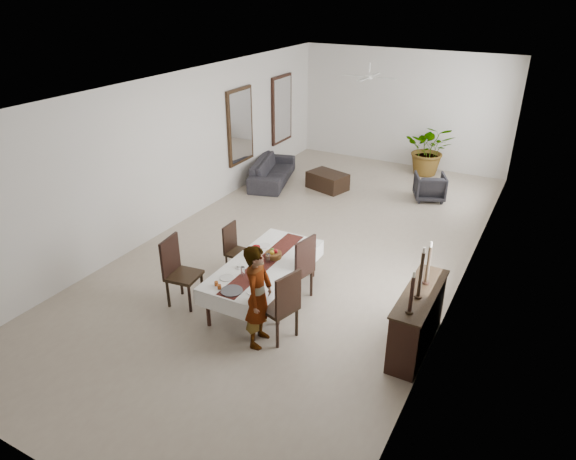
{
  "coord_description": "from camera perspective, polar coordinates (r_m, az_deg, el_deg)",
  "views": [
    {
      "loc": [
        4.03,
        -8.19,
        4.84
      ],
      "look_at": [
        0.32,
        -1.37,
        1.05
      ],
      "focal_mm": 32.0,
      "sensor_mm": 36.0,
      "label": 1
    }
  ],
  "objects": [
    {
      "name": "chair_right_far_leg_fl",
      "position": [
        8.42,
        0.9,
        -7.05
      ],
      "size": [
        0.06,
        0.06,
        0.49
      ],
      "primitive_type": "cylinder",
      "rotation": [
        0.0,
        0.0,
        -0.21
      ],
      "color": "black",
      "rests_on": "floor"
    },
    {
      "name": "chair_left_near_leg_bl",
      "position": [
        8.72,
        -9.51,
        -6.18
      ],
      "size": [
        0.06,
        0.06,
        0.49
      ],
      "primitive_type": "cylinder",
      "rotation": [
        0.0,
        0.0,
        0.13
      ],
      "color": "black",
      "rests_on": "floor"
    },
    {
      "name": "jam_jar_b",
      "position": [
        7.83,
        -7.97,
        -5.92
      ],
      "size": [
        0.06,
        0.06,
        0.07
      ],
      "primitive_type": "cylinder",
      "color": "#9C4716",
      "rests_on": "tablecloth_top"
    },
    {
      "name": "candlestick_far_base",
      "position": [
        7.6,
        15.07,
        -5.67
      ],
      "size": [
        0.1,
        0.1,
        0.03
      ],
      "primitive_type": "cylinder",
      "color": "black",
      "rests_on": "sideboard_top"
    },
    {
      "name": "chair_left_near_leg_fl",
      "position": [
        8.91,
        -11.78,
        -5.64
      ],
      "size": [
        0.06,
        0.06,
        0.49
      ],
      "primitive_type": "cylinder",
      "rotation": [
        0.0,
        0.0,
        0.13
      ],
      "color": "black",
      "rests_on": "floor"
    },
    {
      "name": "candlestick_mid_candle",
      "position": [
        6.9,
        14.89,
        -2.19
      ],
      "size": [
        0.04,
        0.04,
        0.08
      ],
      "primitive_type": "cylinder",
      "color": "beige",
      "rests_on": "candlestick_mid_shaft"
    },
    {
      "name": "wine_glass_near",
      "position": [
        7.85,
        -4.16,
        -5.25
      ],
      "size": [
        0.06,
        0.06,
        0.16
      ],
      "primitive_type": "cylinder",
      "color": "silver",
      "rests_on": "tablecloth_top"
    },
    {
      "name": "sofa",
      "position": [
        13.63,
        -1.76,
        6.6
      ],
      "size": [
        1.4,
        2.26,
        0.62
      ],
      "primitive_type": "imported",
      "rotation": [
        0.0,
        0.0,
        1.86
      ],
      "color": "#2C2A30",
      "rests_on": "floor"
    },
    {
      "name": "wall_front",
      "position": [
        5.61,
        -27.09,
        -12.57
      ],
      "size": [
        6.0,
        0.02,
        3.2
      ],
      "primitive_type": "cube",
      "color": "silver",
      "rests_on": "floor"
    },
    {
      "name": "chair_right_far_leg_br",
      "position": [
        8.9,
        0.57,
        -5.06
      ],
      "size": [
        0.06,
        0.06,
        0.49
      ],
      "primitive_type": "cylinder",
      "rotation": [
        0.0,
        0.0,
        -0.21
      ],
      "color": "black",
      "rests_on": "floor"
    },
    {
      "name": "fruit_green",
      "position": [
        8.5,
        -1.76,
        -2.26
      ],
      "size": [
        0.07,
        0.07,
        0.07
      ],
      "primitive_type": "sphere",
      "color": "#547924",
      "rests_on": "fruit_basket"
    },
    {
      "name": "mirror_glass_far",
      "position": [
        14.66,
        -0.59,
        13.25
      ],
      "size": [
        0.01,
        0.9,
        1.7
      ],
      "primitive_type": "cube",
      "color": "white",
      "rests_on": "mirror_frame_far"
    },
    {
      "name": "potted_plant",
      "position": [
        14.59,
        15.46,
        8.63
      ],
      "size": [
        1.45,
        1.31,
        1.41
      ],
      "primitive_type": "imported",
      "rotation": [
        0.0,
        0.0,
        0.18
      ],
      "color": "#275321",
      "rests_on": "floor"
    },
    {
      "name": "chair_right_far_leg_bl",
      "position": [
        8.64,
        -1.16,
        -6.1
      ],
      "size": [
        0.06,
        0.06,
        0.49
      ],
      "primitive_type": "cylinder",
      "rotation": [
        0.0,
        0.0,
        -0.21
      ],
      "color": "black",
      "rests_on": "floor"
    },
    {
      "name": "table_leg_fr",
      "position": [
        7.65,
        -3.92,
        -10.23
      ],
      "size": [
        0.06,
        0.06,
        0.64
      ],
      "primitive_type": "cylinder",
      "rotation": [
        0.0,
        0.0,
        0.02
      ],
      "color": "black",
      "rests_on": "floor"
    },
    {
      "name": "fruit_red",
      "position": [
        8.47,
        -1.42,
        -2.38
      ],
      "size": [
        0.08,
        0.08,
        0.08
      ],
      "primitive_type": "sphere",
      "color": "#A41019",
      "rests_on": "fruit_basket"
    },
    {
      "name": "pitcher_handle",
      "position": [
        8.57,
        -3.99,
        -2.26
      ],
      "size": [
        0.11,
        0.02,
        0.11
      ],
      "primitive_type": "torus",
      "rotation": [
        1.57,
        0.0,
        0.02
      ],
      "color": "maroon",
      "rests_on": "red_pitcher"
    },
    {
      "name": "chair_right_far_back",
      "position": [
        8.23,
        1.95,
        -2.98
      ],
      "size": [
        0.15,
        0.49,
        0.63
      ],
      "primitive_type": "cube",
      "rotation": [
        0.0,
        0.0,
        1.36
      ],
      "color": "black",
      "rests_on": "chair_right_far_seat"
    },
    {
      "name": "wine_glass_far",
      "position": [
        8.35,
        -2.25,
        -3.14
      ],
      "size": [
        0.06,
        0.06,
        0.16
      ],
      "primitive_type": "cylinder",
      "color": "white",
      "rests_on": "tablecloth_top"
    },
    {
      "name": "fan_rod",
      "position": [
        12.02,
        9.04,
        17.4
      ],
      "size": [
        0.04,
        0.04,
        0.2
      ],
      "primitive_type": "cylinder",
      "color": "white",
      "rests_on": "ceiling"
    },
    {
      "name": "wine_glass_mid",
      "position": [
        8.0,
        -5.05,
        -4.6
      ],
      "size": [
        0.06,
        0.06,
        0.16
      ],
      "primitive_type": "cylinder",
      "color": "white",
      "rests_on": "tablecloth_top"
    },
    {
      "name": "chair_right_near_back",
      "position": [
        7.31,
        0.03,
        -7.11
      ],
      "size": [
        0.18,
        0.48,
        0.62
      ],
      "primitive_type": "cube",
      "rotation": [
        0.0,
        0.0,
        1.28
      ],
      "color": "black",
      "rests_on": "chair_right_near_seat"
    },
    {
      "name": "candlestick_mid_shaft",
      "position": [
        7.08,
        14.55,
        -4.83
      ],
      "size": [
        0.05,
        0.05,
        0.66
      ],
      "primitive_type": "cylinder",
      "color": "black",
      "rests_on": "candlestick_mid_base"
    },
    {
      "name": "chair_right_near_leg_fl",
      "position": [
        7.55,
        -1.19,
        -11.46
      ],
      "size": [
        0.06,
        0.06,
        0.48
      ],
      "primitive_type": "cylinder",
      "rotation": [
        0.0,
        0.0,
        -0.29
      ],
      "color": "black",
      "rests_on": "floor"
    },
    {
      "name": "tablecloth_drape_right",
      "position": [
        8.22,
        0.6,
        -5.36
      ],
      "size": [
        0.05,
        2.36,
        0.27
      ],
      "primitive_type": "cube",
      "rotation": [
        0.0,
        0.0,
        0.02
      ],
      "color": "white",
      "rests_on": "dining_table_top"
    },
    {
      "name": "chair_left_far_leg_fl",
      "position": [
        9.58,
        -5.71,
        -3.08
      ],
      "size": [
        0.04,
        0.04,
        0.4
      ],
      "primitive_type": "cylinder",
      "rotation": [
        0.0,
        0.0,
        0.0
      ],
      "color": "black",
      "rests_on": "floor"
    },
    {
      "name": "ceiling",
      "position": [
        9.27,
        2.38,
        15.83
      ],
      "size": [
        6.0,
        12.0,
        0.02
      ],
      "primitive_type": "cube",
      "color": "white",
      "rests_on": "wall_back"
    },
    {
      "name": "candlestick_near_candle",
      "position": [
        6.63,
        13.83,
        -4.82
      ],
      "size": [
        0.04,
        0.04,
        0.08
      ],
      "primitive_type": "cylinder",
      "color": "white",
      "rests_on": "candlestick_near_shaft"
    },
    {
      "name": "fan_hub",
      "position": [
        12.05,
        8.98,
        16.47
      ],
      "size": [
        0.16,
        0.16,
        0.08
      ],
      "primitive_type": "cylinder",
      "color": "white",
      "rests_on": "fan_rod"
    },
    {
      "name": "armchair",
      "position": [
        12.94,
        15.46,
        4.64
      ],
      "size": [
        0.92,
        0.93,
        0.65
      ],
      "primitive_type": "imported",
      "rotation": [
        0.0,
        0.0,
        3.56
      ],
      "color": "#27252A",
      "rests_on": "floor"
    },
    {
      "name": "fan_blade_w",
      "position": [
        12.17,
        7.37,
        16.66
      ],
      "size": [
        0.55,
        0.1,
        0.01
      ],
      "primitive_type": "cube",
      "color": "white",
      "rests_on": "fan_hub"
    },
    {
      "name": "chair_right_near_leg_br",
      "position": [
        8.01,
        -1.11,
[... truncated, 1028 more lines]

